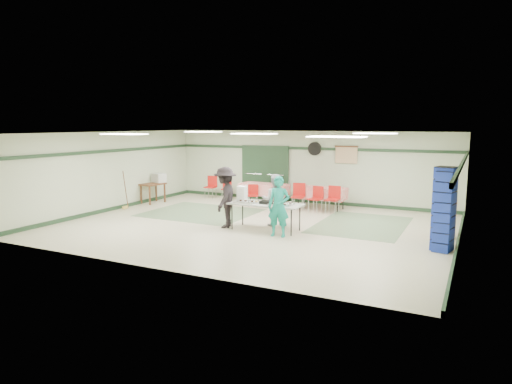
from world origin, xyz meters
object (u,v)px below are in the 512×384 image
at_px(serving_table, 266,205).
at_px(chair_d, 253,193).
at_px(volunteer_dark, 225,197).
at_px(crate_stack_blue_b, 444,209).
at_px(broom, 126,189).
at_px(chair_b, 299,194).
at_px(chair_a, 317,196).
at_px(chair_c, 333,197).
at_px(dining_table_b, 264,189).
at_px(printer_table, 153,186).
at_px(chair_loose_b, 211,185).
at_px(office_printer, 159,178).
at_px(crate_stack_red, 447,218).
at_px(crate_stack_blue_a, 443,212).
at_px(volunteer_teal, 279,206).
at_px(volunteer_grey, 275,200).
at_px(dining_table_a, 321,193).
at_px(chair_loose_a, 227,187).

height_order(serving_table, chair_d, chair_d).
relative_size(volunteer_dark, chair_d, 2.21).
bearing_deg(crate_stack_blue_b, broom, 175.45).
relative_size(chair_b, chair_d, 1.18).
bearing_deg(broom, serving_table, 4.72).
height_order(chair_a, chair_c, chair_c).
relative_size(serving_table, chair_b, 2.22).
bearing_deg(dining_table_b, chair_a, -11.62).
bearing_deg(printer_table, crate_stack_blue_b, -3.09).
bearing_deg(chair_loose_b, chair_c, -14.96).
xyz_separation_m(office_printer, broom, (-0.08, -1.77, -0.23)).
distance_m(dining_table_b, chair_c, 2.88).
height_order(chair_b, broom, broom).
distance_m(chair_b, broom, 6.05).
relative_size(volunteer_dark, chair_b, 1.87).
bearing_deg(chair_c, crate_stack_red, -23.79).
relative_size(volunteer_dark, broom, 1.31).
bearing_deg(volunteer_dark, printer_table, -133.38).
bearing_deg(crate_stack_blue_a, volunteer_teal, -175.36).
bearing_deg(crate_stack_blue_b, chair_a, 141.99).
bearing_deg(crate_stack_blue_a, chair_c, 136.73).
distance_m(crate_stack_red, printer_table, 10.33).
height_order(chair_a, printer_table, chair_a).
xyz_separation_m(chair_loose_b, crate_stack_blue_b, (8.92, -4.15, 0.44)).
distance_m(volunteer_teal, crate_stack_blue_b, 4.03).
bearing_deg(office_printer, chair_d, 24.74).
xyz_separation_m(serving_table, chair_b, (-0.25, 3.23, -0.15)).
xyz_separation_m(chair_a, office_printer, (-6.08, -0.70, 0.39)).
relative_size(volunteer_grey, printer_table, 1.55).
distance_m(dining_table_a, broom, 6.84).
relative_size(dining_table_a, chair_c, 1.95).
bearing_deg(volunteer_grey, crate_stack_blue_a, 151.17).
bearing_deg(chair_a, dining_table_b, 178.70).
distance_m(serving_table, office_printer, 6.22).
distance_m(chair_loose_b, printer_table, 2.38).
xyz_separation_m(chair_d, crate_stack_red, (6.62, -1.88, 0.03)).
xyz_separation_m(volunteer_dark, broom, (-4.57, 0.95, -0.18)).
xyz_separation_m(volunteer_grey, chair_c, (0.99, 2.62, -0.20)).
bearing_deg(volunteer_teal, chair_loose_b, 131.13).
bearing_deg(dining_table_b, volunteer_dark, -78.20).
distance_m(chair_loose_a, chair_loose_b, 0.64).
height_order(chair_a, broom, broom).
bearing_deg(volunteer_teal, broom, 162.90).
relative_size(volunteer_dark, chair_loose_b, 1.95).
height_order(chair_b, crate_stack_red, crate_stack_red).
bearing_deg(chair_b, office_printer, 176.31).
xyz_separation_m(dining_table_a, printer_table, (-6.04, -1.65, 0.07)).
bearing_deg(volunteer_dark, office_printer, -137.11).
height_order(dining_table_a, chair_b, chair_b).
height_order(volunteer_grey, chair_a, volunteer_grey).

